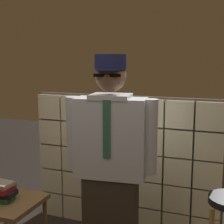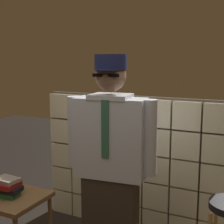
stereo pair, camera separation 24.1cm
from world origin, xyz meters
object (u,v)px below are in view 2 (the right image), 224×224
object	(u,v)px
standing_person	(111,167)
side_table	(14,205)
book_stack	(7,187)
coffee_mug	(11,188)

from	to	relation	value
standing_person	side_table	size ratio (longest dim) A/B	3.12
standing_person	side_table	distance (m)	1.00
book_stack	coffee_mug	bearing A→B (deg)	95.27
coffee_mug	side_table	bearing A→B (deg)	-34.05
standing_person	book_stack	bearing A→B (deg)	-177.58
side_table	coffee_mug	xyz separation A→B (m)	(-0.06, 0.04, 0.13)
book_stack	coffee_mug	world-z (taller)	book_stack
side_table	book_stack	bearing A→B (deg)	-161.86
standing_person	side_table	bearing A→B (deg)	-178.14
standing_person	book_stack	xyz separation A→B (m)	(-0.94, -0.16, -0.28)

